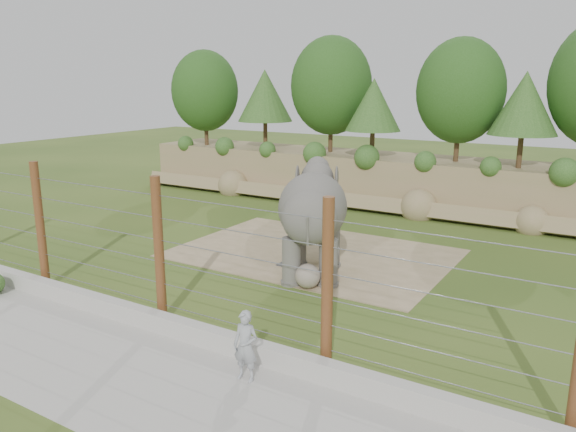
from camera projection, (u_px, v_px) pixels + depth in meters
The scene contains 10 objects.
ground at pixel (257, 274), 18.97m from camera, with size 90.00×90.00×0.00m, color #39561E.
back_embankment at pixel (409, 129), 28.23m from camera, with size 30.00×5.52×8.77m.
dirt_patch at pixel (313, 253), 21.20m from camera, with size 10.00×7.00×0.02m, color #917C55.
drain_grate at pixel (292, 265), 19.73m from camera, with size 1.00×0.60×0.03m, color #262628.
elephant at pixel (313, 223), 18.43m from camera, with size 1.92×4.48×3.63m, color slate, non-canonical shape.
stone_ball at pixel (308, 276), 17.54m from camera, with size 0.79×0.79×0.79m, color gray.
retaining_wall at pixel (149, 319), 14.77m from camera, with size 26.00×0.35×0.50m, color beige.
walkway at pixel (88, 359), 13.17m from camera, with size 26.00×4.00×0.01m, color beige.
barrier_fence at pixel (159, 251), 14.77m from camera, with size 20.26×0.26×4.00m.
zookeeper at pixel (246, 346), 12.08m from camera, with size 0.58×0.38×1.59m, color #B0B4BA.
Camera 1 is at (10.30, -14.76, 6.38)m, focal length 35.00 mm.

